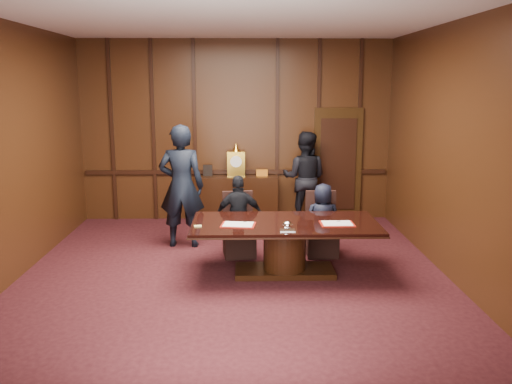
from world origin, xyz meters
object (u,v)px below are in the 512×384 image
signatory_right (323,220)px  sideboard (236,197)px  witness_right (304,178)px  witness_left (181,186)px  signatory_left (239,216)px  conference_table (285,239)px

signatory_right → sideboard: bearing=-58.7°
signatory_right → witness_right: (-0.06, 2.05, 0.31)m
witness_left → signatory_right: bearing=167.9°
signatory_left → witness_right: size_ratio=0.73×
signatory_left → signatory_right: size_ratio=1.11×
sideboard → witness_right: 1.38m
signatory_right → witness_left: (-2.25, 0.60, 0.44)m
conference_table → witness_left: bearing=138.8°
witness_left → witness_right: bearing=-143.6°
signatory_left → witness_left: size_ratio=0.64×
conference_table → signatory_right: signatory_right is taller
signatory_left → sideboard: bearing=-93.1°
signatory_left → witness_right: bearing=-126.1°
signatory_right → witness_left: 2.36m
signatory_left → signatory_right: (1.30, 0.00, -0.07)m
conference_table → signatory_left: size_ratio=2.03×
signatory_right → witness_right: witness_right is taller
sideboard → conference_table: bearing=-76.5°
signatory_left → signatory_right: signatory_left is taller
conference_table → signatory_right: size_ratio=2.27×
signatory_left → witness_right: witness_right is taller
signatory_left → witness_right: (1.24, 2.05, 0.24)m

